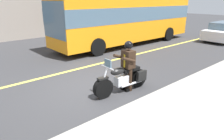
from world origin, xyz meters
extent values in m
plane|color=#333335|center=(0.00, 0.00, 0.00)|extent=(80.00, 80.00, 0.00)
cube|color=#E5DB4C|center=(0.00, -2.00, 0.01)|extent=(60.00, 0.16, 0.01)
cylinder|color=black|center=(0.28, 1.00, 0.33)|extent=(0.67, 0.24, 0.66)
cylinder|color=black|center=(-1.27, 1.10, 0.33)|extent=(0.67, 0.24, 0.66)
cube|color=silver|center=(-0.52, 1.05, 0.42)|extent=(0.58, 0.32, 0.32)
ellipsoid|color=black|center=(-0.32, 1.03, 0.78)|extent=(0.58, 0.32, 0.24)
cube|color=black|center=(-0.87, 1.07, 0.74)|extent=(0.72, 0.32, 0.12)
cube|color=black|center=(-1.20, 1.31, 0.48)|extent=(0.41, 0.15, 0.36)
cube|color=black|center=(-1.23, 0.87, 0.48)|extent=(0.41, 0.15, 0.36)
cylinder|color=silver|center=(0.26, 1.00, 0.60)|extent=(0.35, 0.07, 0.76)
cylinder|color=silver|center=(0.10, 1.01, 1.00)|extent=(0.07, 0.60, 0.04)
cube|color=black|center=(0.28, 1.00, 0.68)|extent=(0.37, 0.18, 0.06)
cylinder|color=silver|center=(-0.81, 1.23, 0.26)|extent=(0.90, 0.14, 0.08)
cube|color=slate|center=(0.08, 1.01, 1.12)|extent=(0.06, 0.32, 0.28)
cylinder|color=black|center=(-0.76, 1.18, 0.42)|extent=(0.14, 0.14, 0.84)
cube|color=black|center=(-0.70, 1.18, 0.05)|extent=(0.27, 0.13, 0.10)
cylinder|color=black|center=(-0.78, 0.94, 0.42)|extent=(0.14, 0.14, 0.84)
cube|color=black|center=(-0.72, 0.94, 0.05)|extent=(0.27, 0.13, 0.10)
cube|color=black|center=(-0.77, 1.06, 1.12)|extent=(0.35, 0.42, 0.60)
cube|color=#B28C14|center=(-0.61, 1.05, 1.08)|extent=(0.03, 0.07, 0.44)
cylinder|color=black|center=(-0.58, 1.27, 1.18)|extent=(0.56, 0.14, 0.28)
cylinder|color=black|center=(-0.60, 0.83, 1.18)|extent=(0.56, 0.14, 0.28)
sphere|color=tan|center=(-0.77, 1.06, 1.55)|extent=(0.22, 0.22, 0.22)
sphere|color=black|center=(-0.77, 1.06, 1.60)|extent=(0.28, 0.28, 0.28)
cube|color=orange|center=(-6.35, -4.46, 1.77)|extent=(11.00, 2.50, 2.85)
cube|color=slate|center=(-6.35, -4.46, 2.10)|extent=(11.04, 2.52, 0.90)
cube|color=slate|center=(-0.85, -4.46, 2.00)|extent=(0.06, 2.40, 1.90)
cylinder|color=black|center=(-2.75, -3.26, 0.50)|extent=(1.00, 0.30, 1.00)
cylinder|color=black|center=(-2.75, -5.66, 0.50)|extent=(1.00, 0.30, 1.00)
cylinder|color=black|center=(-9.55, -3.26, 0.50)|extent=(1.00, 0.30, 1.00)
cylinder|color=black|center=(-9.55, -5.66, 0.50)|extent=(1.00, 0.30, 1.00)
cylinder|color=black|center=(-14.31, -1.22, 0.32)|extent=(0.64, 0.22, 0.64)
cylinder|color=black|center=(-11.41, -1.22, 0.32)|extent=(0.64, 0.22, 0.64)
cube|color=slate|center=(-9.18, -10.97, 2.00)|extent=(1.10, 0.06, 1.60)
cube|color=slate|center=(-3.69, -10.97, 2.00)|extent=(1.10, 0.06, 1.60)
camera|label=1|loc=(4.00, 5.69, 3.04)|focal=32.77mm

